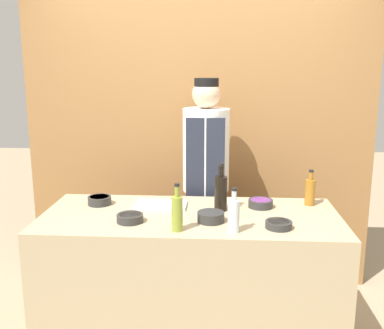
{
  "coord_description": "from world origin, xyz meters",
  "views": [
    {
      "loc": [
        0.17,
        -2.61,
        1.83
      ],
      "look_at": [
        0.0,
        0.16,
        1.21
      ],
      "focal_mm": 42.0,
      "sensor_mm": 36.0,
      "label": 1
    }
  ],
  "objects_px": {
    "sauce_bowl_white": "(130,218)",
    "cutting_board": "(161,205)",
    "bottle_soy": "(221,192)",
    "sauce_bowl_yellow": "(279,224)",
    "sauce_bowl_orange": "(100,200)",
    "bottle_clear": "(234,215)",
    "bottle_oil": "(177,212)",
    "bottle_amber": "(310,191)",
    "sauce_bowl_brown": "(211,216)",
    "sauce_bowl_purple": "(261,203)",
    "chef_center": "(206,185)"
  },
  "relations": [
    {
      "from": "sauce_bowl_white",
      "to": "sauce_bowl_brown",
      "type": "height_order",
      "value": "sauce_bowl_brown"
    },
    {
      "from": "sauce_bowl_orange",
      "to": "sauce_bowl_purple",
      "type": "bearing_deg",
      "value": 0.31
    },
    {
      "from": "sauce_bowl_white",
      "to": "bottle_soy",
      "type": "distance_m",
      "value": 0.59
    },
    {
      "from": "sauce_bowl_orange",
      "to": "bottle_oil",
      "type": "height_order",
      "value": "bottle_oil"
    },
    {
      "from": "bottle_amber",
      "to": "sauce_bowl_purple",
      "type": "bearing_deg",
      "value": -168.02
    },
    {
      "from": "bottle_clear",
      "to": "sauce_bowl_brown",
      "type": "bearing_deg",
      "value": 128.93
    },
    {
      "from": "sauce_bowl_purple",
      "to": "sauce_bowl_brown",
      "type": "height_order",
      "value": "sauce_bowl_brown"
    },
    {
      "from": "sauce_bowl_purple",
      "to": "chef_center",
      "type": "xyz_separation_m",
      "value": [
        -0.37,
        0.46,
        -0.01
      ]
    },
    {
      "from": "sauce_bowl_yellow",
      "to": "bottle_amber",
      "type": "bearing_deg",
      "value": 60.02
    },
    {
      "from": "sauce_bowl_purple",
      "to": "sauce_bowl_orange",
      "type": "bearing_deg",
      "value": -179.69
    },
    {
      "from": "bottle_clear",
      "to": "bottle_soy",
      "type": "distance_m",
      "value": 0.38
    },
    {
      "from": "sauce_bowl_yellow",
      "to": "chef_center",
      "type": "xyz_separation_m",
      "value": [
        -0.44,
        0.83,
        -0.0
      ]
    },
    {
      "from": "sauce_bowl_yellow",
      "to": "cutting_board",
      "type": "bearing_deg",
      "value": 154.09
    },
    {
      "from": "sauce_bowl_orange",
      "to": "sauce_bowl_yellow",
      "type": "height_order",
      "value": "sauce_bowl_orange"
    },
    {
      "from": "bottle_clear",
      "to": "bottle_amber",
      "type": "bearing_deg",
      "value": 45.4
    },
    {
      "from": "bottle_soy",
      "to": "sauce_bowl_orange",
      "type": "bearing_deg",
      "value": 174.67
    },
    {
      "from": "sauce_bowl_brown",
      "to": "bottle_soy",
      "type": "distance_m",
      "value": 0.24
    },
    {
      "from": "cutting_board",
      "to": "sauce_bowl_brown",
      "type": "bearing_deg",
      "value": -38.6
    },
    {
      "from": "sauce_bowl_brown",
      "to": "bottle_oil",
      "type": "bearing_deg",
      "value": -139.1
    },
    {
      "from": "sauce_bowl_yellow",
      "to": "chef_center",
      "type": "distance_m",
      "value": 0.94
    },
    {
      "from": "sauce_bowl_orange",
      "to": "bottle_oil",
      "type": "relative_size",
      "value": 0.56
    },
    {
      "from": "sauce_bowl_purple",
      "to": "sauce_bowl_white",
      "type": "bearing_deg",
      "value": -157.39
    },
    {
      "from": "bottle_amber",
      "to": "sauce_bowl_brown",
      "type": "bearing_deg",
      "value": -150.55
    },
    {
      "from": "sauce_bowl_purple",
      "to": "cutting_board",
      "type": "distance_m",
      "value": 0.65
    },
    {
      "from": "bottle_amber",
      "to": "bottle_oil",
      "type": "bearing_deg",
      "value": -147.72
    },
    {
      "from": "sauce_bowl_yellow",
      "to": "sauce_bowl_white",
      "type": "distance_m",
      "value": 0.86
    },
    {
      "from": "sauce_bowl_orange",
      "to": "bottle_clear",
      "type": "bearing_deg",
      "value": -27.18
    },
    {
      "from": "sauce_bowl_orange",
      "to": "sauce_bowl_brown",
      "type": "relative_size",
      "value": 0.96
    },
    {
      "from": "sauce_bowl_yellow",
      "to": "bottle_soy",
      "type": "xyz_separation_m",
      "value": [
        -0.33,
        0.29,
        0.1
      ]
    },
    {
      "from": "sauce_bowl_orange",
      "to": "bottle_clear",
      "type": "xyz_separation_m",
      "value": [
        0.86,
        -0.44,
        0.07
      ]
    },
    {
      "from": "sauce_bowl_orange",
      "to": "bottle_amber",
      "type": "distance_m",
      "value": 1.38
    },
    {
      "from": "sauce_bowl_orange",
      "to": "bottle_soy",
      "type": "relative_size",
      "value": 0.5
    },
    {
      "from": "bottle_amber",
      "to": "sauce_bowl_white",
      "type": "bearing_deg",
      "value": -160.37
    },
    {
      "from": "sauce_bowl_white",
      "to": "bottle_amber",
      "type": "xyz_separation_m",
      "value": [
        1.11,
        0.4,
        0.07
      ]
    },
    {
      "from": "sauce_bowl_brown",
      "to": "bottle_soy",
      "type": "height_order",
      "value": "bottle_soy"
    },
    {
      "from": "sauce_bowl_orange",
      "to": "cutting_board",
      "type": "xyz_separation_m",
      "value": [
        0.41,
        -0.02,
        -0.02
      ]
    },
    {
      "from": "bottle_clear",
      "to": "bottle_amber",
      "type": "xyz_separation_m",
      "value": [
        0.51,
        0.52,
        -0.01
      ]
    },
    {
      "from": "bottle_clear",
      "to": "bottle_amber",
      "type": "height_order",
      "value": "bottle_clear"
    },
    {
      "from": "sauce_bowl_brown",
      "to": "cutting_board",
      "type": "height_order",
      "value": "sauce_bowl_brown"
    },
    {
      "from": "sauce_bowl_white",
      "to": "sauce_bowl_brown",
      "type": "relative_size",
      "value": 0.98
    },
    {
      "from": "bottle_soy",
      "to": "bottle_amber",
      "type": "xyz_separation_m",
      "value": [
        0.58,
        0.15,
        -0.03
      ]
    },
    {
      "from": "bottle_oil",
      "to": "chef_center",
      "type": "height_order",
      "value": "chef_center"
    },
    {
      "from": "sauce_bowl_yellow",
      "to": "sauce_bowl_brown",
      "type": "relative_size",
      "value": 0.95
    },
    {
      "from": "bottle_soy",
      "to": "sauce_bowl_yellow",
      "type": "bearing_deg",
      "value": -42.04
    },
    {
      "from": "sauce_bowl_white",
      "to": "cutting_board",
      "type": "xyz_separation_m",
      "value": [
        0.14,
        0.3,
        -0.02
      ]
    },
    {
      "from": "cutting_board",
      "to": "bottle_oil",
      "type": "height_order",
      "value": "bottle_oil"
    },
    {
      "from": "sauce_bowl_purple",
      "to": "bottle_oil",
      "type": "relative_size",
      "value": 0.58
    },
    {
      "from": "sauce_bowl_orange",
      "to": "sauce_bowl_yellow",
      "type": "xyz_separation_m",
      "value": [
        1.12,
        -0.37,
        -0.01
      ]
    },
    {
      "from": "sauce_bowl_white",
      "to": "bottle_soy",
      "type": "bearing_deg",
      "value": 25.1
    },
    {
      "from": "sauce_bowl_white",
      "to": "sauce_bowl_brown",
      "type": "xyz_separation_m",
      "value": [
        0.47,
        0.04,
        0.01
      ]
    }
  ]
}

